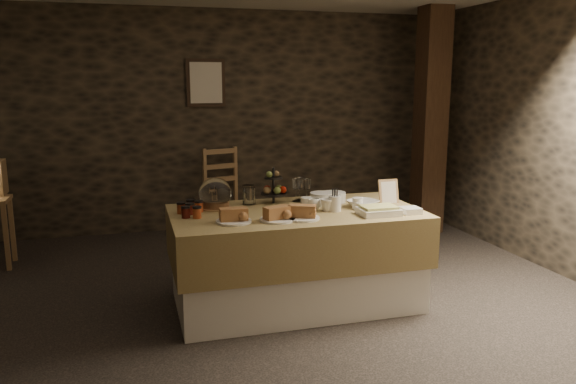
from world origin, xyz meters
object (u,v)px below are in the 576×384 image
object	(u,v)px
chair	(227,196)
buffet_table	(296,251)
timber_column	(430,122)
fruit_stand	(274,189)

from	to	relation	value
chair	buffet_table	bearing A→B (deg)	-102.58
timber_column	fruit_stand	world-z (taller)	timber_column
buffet_table	fruit_stand	distance (m)	0.56
chair	fruit_stand	world-z (taller)	fruit_stand
buffet_table	chair	bearing A→B (deg)	93.82
timber_column	fruit_stand	distance (m)	2.70
fruit_stand	buffet_table	bearing A→B (deg)	-73.50
buffet_table	timber_column	world-z (taller)	timber_column
buffet_table	timber_column	distance (m)	2.90
chair	timber_column	bearing A→B (deg)	-30.54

